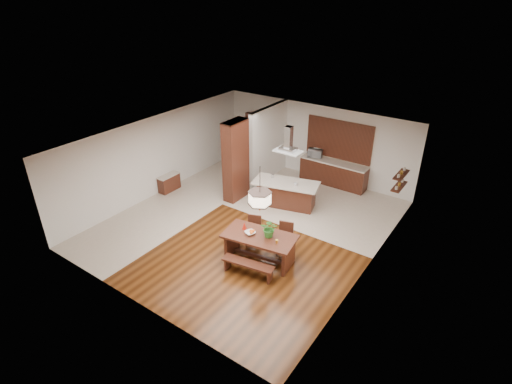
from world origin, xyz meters
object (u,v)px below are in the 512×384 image
Objects in this scene: dining_bench at (248,269)px; island_cup at (295,184)px; hallway_console at (169,183)px; foliage_plant at (270,228)px; dining_chair_right at (284,239)px; range_hood at (288,139)px; microwave at (315,153)px; kitchen_island at (286,193)px; dining_table at (260,242)px; dining_chair_left at (253,231)px; pendant_lantern at (260,190)px; fruit_bowl at (250,233)px.

dining_bench is 10.90× the size of island_cup.
foliage_plant reaches higher than hallway_console.
dining_chair_right is 1.06× the size of range_hood.
microwave reaches higher than dining_chair_right.
kitchen_island is (-1.12, 3.82, 0.27)m from dining_bench.
dining_table is 3.27m from kitchen_island.
dining_chair_left is 6.91× the size of island_cup.
hallway_console is 0.61× the size of dining_bench.
pendant_lantern reaches higher than hallway_console.
hallway_console reaches higher than dining_bench.
kitchen_island reaches higher than dining_bench.
dining_table is 1.48× the size of dining_bench.
pendant_lantern reaches higher than dining_chair_right.
dining_bench is at bearing -78.85° from island_cup.
dining_chair_left is 1.71× the size of microwave.
dining_table is at bearing -155.44° from foliage_plant.
dining_table is 16.08× the size of island_cup.
microwave is at bearing 45.16° from hallway_console.
dining_table is 3.12m from island_cup.
fruit_bowl reaches higher than dining_table.
hallway_console is at bearing -162.45° from island_cup.
microwave reaches higher than fruit_bowl.
dining_chair_left is 1.95m from pendant_lantern.
dining_bench is 4.58m from range_hood.
dining_bench is 2.17m from pendant_lantern.
pendant_lantern is 9.88× the size of island_cup.
microwave is at bearing 102.30° from dining_table.
range_hood is 6.79× the size of island_cup.
hallway_console is at bearing -160.02° from range_hood.
fruit_bowl is at bearing -76.90° from range_hood.
island_cup reaches higher than dining_chair_right.
fruit_bowl is at bearing -91.60° from kitchen_island.
foliage_plant is at bearing 24.56° from pendant_lantern.
pendant_lantern is 3.35m from island_cup.
kitchen_island is 0.63m from island_cup.
dining_bench is 1.52× the size of dining_chair_right.
pendant_lantern is (0.59, -0.52, 1.79)m from dining_chair_left.
range_hood is at bearing -100.96° from microwave.
island_cup is at bearing 17.55° from hallway_console.
island_cup is at bearing 101.59° from pendant_lantern.
dining_chair_left reaches higher than hallway_console.
kitchen_island is 4.47× the size of microwave.
microwave is (-1.22, 5.59, -1.15)m from pendant_lantern.
dining_chair_left is 1.00m from dining_chair_right.
island_cup is (0.38, -0.08, -1.49)m from range_hood.
dining_table is 0.55m from foliage_plant.
dining_bench is 2.82× the size of foliage_plant.
dining_chair_left is at bearing -13.00° from hallway_console.
foliage_plant is at bearing -67.33° from range_hood.
dining_chair_left reaches higher than dining_table.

